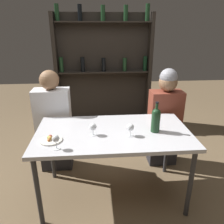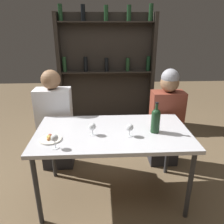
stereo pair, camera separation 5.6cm
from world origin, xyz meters
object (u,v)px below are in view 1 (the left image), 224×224
object	(u,v)px
seated_person_left	(54,125)
seated_person_right	(165,119)
wine_glass_0	(130,128)
wine_glass_2	(56,139)
food_plate_0	(51,139)
wine_bottle	(156,119)
wine_glass_1	(93,127)

from	to	relation	value
seated_person_left	seated_person_right	bearing A→B (deg)	0.00
seated_person_left	wine_glass_0	bearing A→B (deg)	-39.31
seated_person_left	wine_glass_2	bearing A→B (deg)	-78.25
seated_person_left	seated_person_right	distance (m)	1.35
food_plate_0	wine_bottle	bearing A→B (deg)	6.18
wine_glass_2	seated_person_left	distance (m)	0.90
wine_bottle	food_plate_0	distance (m)	0.97
wine_bottle	wine_glass_1	xyz separation A→B (m)	(-0.59, -0.03, -0.05)
wine_glass_0	seated_person_left	size ratio (longest dim) A/B	0.10
wine_glass_2	food_plate_0	distance (m)	0.18
wine_glass_0	seated_person_right	xyz separation A→B (m)	(0.54, 0.66, -0.22)
wine_bottle	wine_glass_2	distance (m)	0.92
wine_glass_1	seated_person_left	size ratio (longest dim) A/B	0.09
wine_glass_1	wine_glass_2	xyz separation A→B (m)	(-0.30, -0.22, 0.01)
wine_glass_0	wine_glass_2	world-z (taller)	wine_glass_2
wine_glass_1	wine_glass_2	distance (m)	0.37
food_plate_0	seated_person_right	world-z (taller)	seated_person_right
wine_glass_2	wine_glass_0	bearing A→B (deg)	15.87
wine_glass_0	food_plate_0	bearing A→B (deg)	-177.16
wine_glass_1	food_plate_0	xyz separation A→B (m)	(-0.37, -0.08, -0.07)
seated_person_right	wine_glass_2	bearing A→B (deg)	-144.36
wine_bottle	seated_person_left	world-z (taller)	seated_person_left
wine_glass_0	seated_person_left	distance (m)	1.08
wine_bottle	seated_person_left	bearing A→B (deg)	150.70
wine_glass_1	seated_person_left	bearing A→B (deg)	127.29
wine_bottle	seated_person_left	size ratio (longest dim) A/B	0.24
wine_glass_0	food_plate_0	size ratio (longest dim) A/B	0.62
wine_glass_0	food_plate_0	world-z (taller)	wine_glass_0
food_plate_0	seated_person_left	xyz separation A→B (m)	(-0.10, 0.70, -0.18)
seated_person_left	seated_person_right	size ratio (longest dim) A/B	1.00
wine_bottle	wine_glass_0	size ratio (longest dim) A/B	2.48
wine_bottle	wine_glass_2	bearing A→B (deg)	-164.28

